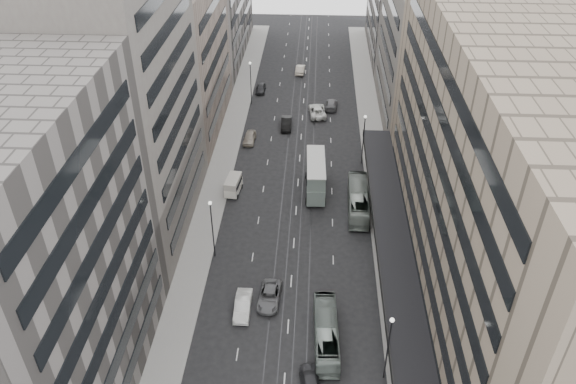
% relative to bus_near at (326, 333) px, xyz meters
% --- Properties ---
extents(ground, '(220.00, 220.00, 0.00)m').
position_rel_bus_near_xyz_m(ground, '(-4.04, 0.90, -1.40)').
color(ground, black).
rests_on(ground, ground).
extents(sidewalk_right, '(4.00, 125.00, 0.15)m').
position_rel_bus_near_xyz_m(sidewalk_right, '(7.96, 38.40, -1.32)').
color(sidewalk_right, gray).
rests_on(sidewalk_right, ground).
extents(sidewalk_left, '(4.00, 125.00, 0.15)m').
position_rel_bus_near_xyz_m(sidewalk_left, '(-16.04, 38.40, -1.32)').
color(sidewalk_left, gray).
rests_on(sidewalk_left, ground).
extents(department_store, '(19.20, 60.00, 30.00)m').
position_rel_bus_near_xyz_m(department_store, '(17.42, 8.90, 13.55)').
color(department_store, '#7F705D').
rests_on(department_store, ground).
extents(building_right_mid, '(15.00, 28.00, 24.00)m').
position_rel_bus_near_xyz_m(building_right_mid, '(17.46, 52.90, 10.60)').
color(building_right_mid, '#554E49').
rests_on(building_right_mid, ground).
extents(building_left_a, '(15.00, 28.00, 30.00)m').
position_rel_bus_near_xyz_m(building_left_a, '(-25.54, -7.10, 13.60)').
color(building_left_a, '#605B57').
rests_on(building_left_a, ground).
extents(building_left_b, '(15.00, 26.00, 34.00)m').
position_rel_bus_near_xyz_m(building_left_b, '(-25.54, 19.90, 15.60)').
color(building_left_b, '#554E49').
rests_on(building_left_b, ground).
extents(building_left_c, '(15.00, 28.00, 25.00)m').
position_rel_bus_near_xyz_m(building_left_c, '(-25.54, 46.90, 11.10)').
color(building_left_c, '#736459').
rests_on(building_left_c, ground).
extents(lamp_right_near, '(0.44, 0.44, 8.32)m').
position_rel_bus_near_xyz_m(lamp_right_near, '(5.66, -4.10, 3.80)').
color(lamp_right_near, '#262628').
rests_on(lamp_right_near, ground).
extents(lamp_right_far, '(0.44, 0.44, 8.32)m').
position_rel_bus_near_xyz_m(lamp_right_far, '(5.66, 35.90, 3.80)').
color(lamp_right_far, '#262628').
rests_on(lamp_right_far, ground).
extents(lamp_left_near, '(0.44, 0.44, 8.32)m').
position_rel_bus_near_xyz_m(lamp_left_near, '(-13.74, 12.90, 3.80)').
color(lamp_left_near, '#262628').
rests_on(lamp_left_near, ground).
extents(lamp_left_far, '(0.44, 0.44, 8.32)m').
position_rel_bus_near_xyz_m(lamp_left_far, '(-13.74, 55.90, 3.80)').
color(lamp_left_far, '#262628').
rests_on(lamp_left_far, ground).
extents(bus_near, '(2.74, 10.13, 2.80)m').
position_rel_bus_near_xyz_m(bus_near, '(0.00, 0.00, 0.00)').
color(bus_near, gray).
rests_on(bus_near, ground).
extents(bus_far, '(2.89, 11.25, 3.12)m').
position_rel_bus_near_xyz_m(bus_far, '(4.46, 23.70, 0.16)').
color(bus_far, gray).
rests_on(bus_far, ground).
extents(double_decker, '(3.06, 9.28, 5.04)m').
position_rel_bus_near_xyz_m(double_decker, '(-1.46, 27.82, 1.32)').
color(double_decker, slate).
rests_on(double_decker, ground).
extents(panel_van, '(2.33, 4.16, 2.51)m').
position_rel_bus_near_xyz_m(panel_van, '(-13.24, 26.76, -0.02)').
color(panel_van, white).
rests_on(panel_van, ground).
extents(sedan_1, '(1.75, 4.92, 1.62)m').
position_rel_bus_near_xyz_m(sedan_1, '(-9.14, 3.93, -0.59)').
color(sedan_1, white).
rests_on(sedan_1, ground).
extents(sedan_2, '(2.80, 5.41, 1.46)m').
position_rel_bus_near_xyz_m(sedan_2, '(-6.34, 5.58, -0.67)').
color(sedan_2, slate).
rests_on(sedan_2, ground).
extents(sedan_3, '(2.43, 4.89, 1.36)m').
position_rel_bus_near_xyz_m(sedan_3, '(-1.53, -5.45, -0.72)').
color(sedan_3, '#2A2A2D').
rests_on(sedan_3, ground).
extents(sedan_4, '(2.05, 4.64, 1.55)m').
position_rel_bus_near_xyz_m(sedan_4, '(-12.54, 41.70, -0.62)').
color(sedan_4, '#9F9384').
rests_on(sedan_4, ground).
extents(sedan_5, '(1.85, 5.00, 1.63)m').
position_rel_bus_near_xyz_m(sedan_5, '(-6.73, 47.03, -0.58)').
color(sedan_5, black).
rests_on(sedan_5, ground).
extents(sedan_6, '(3.49, 6.42, 1.71)m').
position_rel_bus_near_xyz_m(sedan_6, '(-1.41, 52.12, -0.54)').
color(sedan_6, white).
rests_on(sedan_6, ground).
extents(sedan_7, '(2.37, 5.10, 1.44)m').
position_rel_bus_near_xyz_m(sedan_7, '(1.16, 55.14, -0.68)').
color(sedan_7, '#5C5B5E').
rests_on(sedan_7, ground).
extents(sedan_8, '(1.83, 4.47, 1.52)m').
position_rel_bus_near_xyz_m(sedan_8, '(-12.54, 61.53, -0.64)').
color(sedan_8, '#292A2C').
rests_on(sedan_8, ground).
extents(sedan_9, '(1.99, 4.99, 1.61)m').
position_rel_bus_near_xyz_m(sedan_9, '(-5.16, 71.22, -0.59)').
color(sedan_9, beige).
rests_on(sedan_9, ground).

